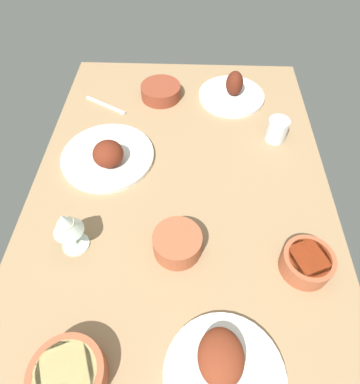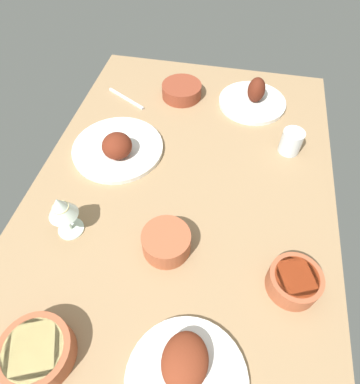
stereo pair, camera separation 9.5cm
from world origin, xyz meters
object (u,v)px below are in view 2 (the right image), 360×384
Objects in this scene: bowl_soup at (165,241)px; wine_glass at (61,209)px; bowl_sauce at (294,281)px; water_tumbler at (291,142)px; plate_near_viewer at (253,98)px; plate_far_side at (186,373)px; fork_loose at (126,99)px; bowl_pasta at (37,352)px; plate_center_main at (118,148)px; bowl_potatoes at (182,90)px.

bowl_soup is 27.23cm from wine_glass.
bowl_sauce is 0.90× the size of wine_glass.
water_tumbler is at bearing -53.62° from wine_glass.
plate_near_viewer is 3.12× the size of water_tumbler.
plate_far_side reaches higher than bowl_sauce.
plate_far_side is 30.13cm from bowl_soup.
wine_glass reaches higher than water_tumbler.
water_tumbler is 0.44× the size of fork_loose.
bowl_pasta is 1.21× the size of bowl_soup.
plate_center_main is 2.12× the size of wine_glass.
wine_glass reaches higher than bowl_pasta.
plate_center_main reaches higher than bowl_soup.
plate_far_side is at bearing 163.81° from water_tumbler.
bowl_sauce is 0.69× the size of fork_loose.
wine_glass reaches higher than fork_loose.
fork_loose is (-6.30, 20.27, -2.32)cm from bowl_potatoes.
bowl_soup is 65.06cm from fork_loose.
plate_center_main is at bearing 29.98° from plate_far_side.
water_tumbler is at bearing -16.19° from plate_far_side.
plate_near_viewer is 1.66× the size of bowl_potatoes.
bowl_pasta is at bearing 146.74° from bowl_soup.
bowl_soup is 0.69× the size of fork_loose.
bowl_potatoes is (92.53, 19.63, 0.50)cm from plate_far_side.
bowl_potatoes is at bearing 30.93° from bowl_sauce.
bowl_sauce is 1.00× the size of bowl_soup.
bowl_pasta reaches higher than fork_loose.
plate_far_side is 1.03× the size of plate_near_viewer.
bowl_potatoes is at bearing 7.59° from bowl_soup.
bowl_sauce is 79.93cm from bowl_potatoes.
bowl_potatoes is 1.06× the size of wine_glass.
plate_near_viewer is 1.97× the size of bowl_sauce.
plate_center_main is 1.95× the size of bowl_pasta.
wine_glass is 1.77× the size of water_tumbler.
bowl_potatoes is (-0.80, 26.96, 0.36)cm from plate_near_viewer.
plate_near_viewer is 1.96× the size of bowl_soup.
bowl_soup is 1.59× the size of water_tumbler.
water_tumbler is at bearing -36.34° from bowl_soup.
plate_near_viewer is 26.00cm from water_tumbler.
plate_center_main is at bearing 156.94° from bowl_potatoes.
fork_loose is at bearing 107.25° from bowl_potatoes.
plate_near_viewer reaches higher than water_tumbler.
bowl_potatoes is at bearing 61.91° from water_tumbler.
bowl_sauce reaches higher than bowl_potatoes.
plate_center_main is at bearing 57.80° from bowl_sauce.
bowl_potatoes is at bearing 11.97° from plate_far_side.
plate_center_main is 2.36× the size of bowl_sauce.
bowl_pasta is at bearing -177.36° from plate_center_main.
bowl_potatoes is at bearing -23.06° from plate_center_main.
bowl_pasta is at bearing 158.16° from plate_near_viewer.
bowl_soup is (30.63, -20.09, 0.15)cm from bowl_pasta.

